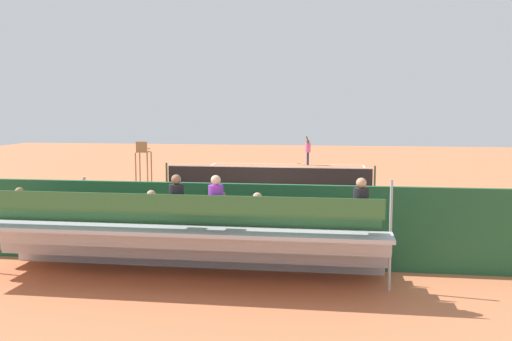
% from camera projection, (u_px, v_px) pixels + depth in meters
% --- Properties ---
extents(ground_plane, '(60.00, 60.00, 0.00)m').
position_uv_depth(ground_plane, '(268.00, 186.00, 27.85)').
color(ground_plane, '#CC7047').
extents(court_line_markings, '(10.10, 22.20, 0.01)m').
position_uv_depth(court_line_markings, '(268.00, 186.00, 27.89)').
color(court_line_markings, white).
rests_on(court_line_markings, ground).
extents(tennis_net, '(10.30, 0.10, 1.07)m').
position_uv_depth(tennis_net, '(268.00, 176.00, 27.80)').
color(tennis_net, black).
rests_on(tennis_net, ground).
extents(backdrop_wall, '(18.00, 0.16, 2.00)m').
position_uv_depth(backdrop_wall, '(197.00, 223.00, 13.98)').
color(backdrop_wall, '#235633').
rests_on(backdrop_wall, ground).
extents(bleacher_stand, '(9.06, 2.40, 2.48)m').
position_uv_depth(bleacher_stand, '(185.00, 237.00, 12.61)').
color(bleacher_stand, '#B2B2B7').
rests_on(bleacher_stand, ground).
extents(umpire_chair, '(0.67, 0.67, 2.14)m').
position_uv_depth(umpire_chair, '(143.00, 158.00, 28.30)').
color(umpire_chair, olive).
rests_on(umpire_chair, ground).
extents(courtside_bench, '(1.80, 0.40, 0.93)m').
position_uv_depth(courtside_bench, '(300.00, 238.00, 14.38)').
color(courtside_bench, '#9E754C').
rests_on(courtside_bench, ground).
extents(equipment_bag, '(0.90, 0.36, 0.36)m').
position_uv_depth(equipment_bag, '(225.00, 251.00, 14.57)').
color(equipment_bag, '#B22D2D').
rests_on(equipment_bag, ground).
extents(tennis_player, '(0.37, 0.53, 1.93)m').
position_uv_depth(tennis_player, '(308.00, 150.00, 37.88)').
color(tennis_player, navy).
rests_on(tennis_player, ground).
extents(tennis_racket, '(0.59, 0.37, 0.03)m').
position_uv_depth(tennis_racket, '(302.00, 164.00, 38.53)').
color(tennis_racket, black).
rests_on(tennis_racket, ground).
extents(tennis_ball_near, '(0.07, 0.07, 0.07)m').
position_uv_depth(tennis_ball_near, '(270.00, 168.00, 35.95)').
color(tennis_ball_near, '#CCDB33').
rests_on(tennis_ball_near, ground).
extents(line_judge, '(0.36, 0.53, 1.93)m').
position_uv_depth(line_judge, '(79.00, 210.00, 15.67)').
color(line_judge, '#232328').
rests_on(line_judge, ground).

